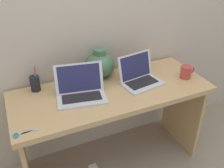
% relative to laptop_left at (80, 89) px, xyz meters
% --- Properties ---
extents(ground_plane, '(6.00, 6.00, 0.00)m').
position_rel_laptop_left_xyz_m(ground_plane, '(0.23, -0.02, -0.82)').
color(ground_plane, gray).
extents(back_wall, '(4.40, 0.04, 2.40)m').
position_rel_laptop_left_xyz_m(back_wall, '(0.23, 0.31, 0.38)').
color(back_wall, '#BCAD99').
rests_on(back_wall, ground).
extents(desk, '(1.48, 0.59, 0.76)m').
position_rel_laptop_left_xyz_m(desk, '(0.23, -0.02, -0.22)').
color(desk, tan).
rests_on(desk, ground).
extents(laptop_left, '(0.38, 0.29, 0.22)m').
position_rel_laptop_left_xyz_m(laptop_left, '(0.00, 0.00, 0.00)').
color(laptop_left, silver).
rests_on(laptop_left, desk).
extents(laptop_right, '(0.33, 0.27, 0.22)m').
position_rel_laptop_left_xyz_m(laptop_right, '(0.47, 0.00, -0.00)').
color(laptop_right, silver).
rests_on(laptop_right, desk).
extents(green_vase, '(0.24, 0.24, 0.23)m').
position_rel_laptop_left_xyz_m(green_vase, '(0.23, 0.21, 0.04)').
color(green_vase, '#47704C').
rests_on(green_vase, desk).
extents(coffee_mug, '(0.13, 0.09, 0.10)m').
position_rel_laptop_left_xyz_m(coffee_mug, '(0.85, -0.09, -0.01)').
color(coffee_mug, '#B23D33').
rests_on(coffee_mug, desk).
extents(pen_cup, '(0.07, 0.07, 0.19)m').
position_rel_laptop_left_xyz_m(pen_cup, '(-0.28, 0.20, 0.00)').
color(pen_cup, black).
rests_on(pen_cup, desk).
extents(scissors, '(0.15, 0.05, 0.01)m').
position_rel_laptop_left_xyz_m(scissors, '(-0.44, -0.25, -0.06)').
color(scissors, '#B7B7BC').
rests_on(scissors, desk).
extents(power_brick, '(0.07, 0.07, 0.03)m').
position_rel_laptop_left_xyz_m(power_brick, '(0.05, -0.04, -0.80)').
color(power_brick, white).
rests_on(power_brick, ground).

